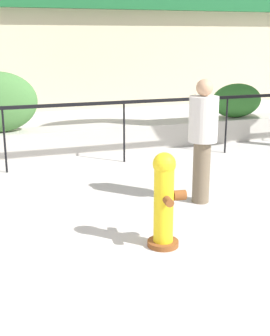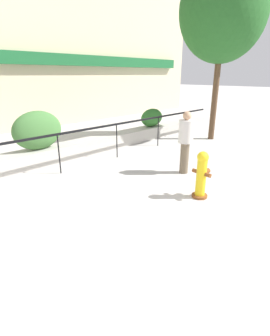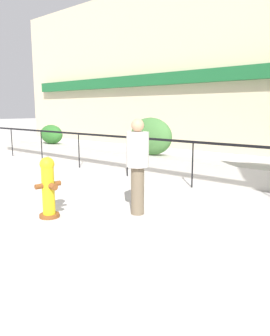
{
  "view_description": "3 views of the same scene",
  "coord_description": "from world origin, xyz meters",
  "px_view_note": "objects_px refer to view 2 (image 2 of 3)",
  "views": [
    {
      "loc": [
        -0.48,
        -3.18,
        2.27
      ],
      "look_at": [
        1.68,
        2.97,
        0.43
      ],
      "focal_mm": 50.0,
      "sensor_mm": 36.0,
      "label": 1
    },
    {
      "loc": [
        -3.49,
        -1.47,
        2.65
      ],
      "look_at": [
        0.9,
        2.83,
        0.45
      ],
      "focal_mm": 28.0,
      "sensor_mm": 36.0,
      "label": 2
    },
    {
      "loc": [
        6.22,
        -1.95,
        1.88
      ],
      "look_at": [
        2.05,
        2.87,
        0.75
      ],
      "focal_mm": 35.0,
      "sensor_mm": 36.0,
      "label": 3
    }
  ],
  "objects_px": {
    "fire_hydrant": "(202,174)",
    "pedestrian": "(186,139)",
    "hedge_bush_1": "(38,130)",
    "hedge_bush_2": "(152,118)",
    "street_tree": "(223,11)"
  },
  "relations": [
    {
      "from": "hedge_bush_1",
      "to": "street_tree",
      "type": "bearing_deg",
      "value": -16.4
    },
    {
      "from": "fire_hydrant",
      "to": "hedge_bush_1",
      "type": "bearing_deg",
      "value": 106.94
    },
    {
      "from": "hedge_bush_2",
      "to": "fire_hydrant",
      "type": "relative_size",
      "value": 1.14
    },
    {
      "from": "street_tree",
      "to": "pedestrian",
      "type": "relative_size",
      "value": 3.89
    },
    {
      "from": "hedge_bush_1",
      "to": "pedestrian",
      "type": "bearing_deg",
      "value": -54.92
    },
    {
      "from": "hedge_bush_2",
      "to": "fire_hydrant",
      "type": "xyz_separation_m",
      "value": [
        -3.75,
        -4.73,
        -0.33
      ]
    },
    {
      "from": "hedge_bush_2",
      "to": "pedestrian",
      "type": "height_order",
      "value": "pedestrian"
    },
    {
      "from": "street_tree",
      "to": "pedestrian",
      "type": "distance_m",
      "value": 6.01
    },
    {
      "from": "hedge_bush_1",
      "to": "hedge_bush_2",
      "type": "xyz_separation_m",
      "value": [
        5.19,
        0.0,
        -0.19
      ]
    },
    {
      "from": "hedge_bush_2",
      "to": "fire_hydrant",
      "type": "bearing_deg",
      "value": -128.43
    },
    {
      "from": "pedestrian",
      "to": "hedge_bush_1",
      "type": "bearing_deg",
      "value": 125.08
    },
    {
      "from": "fire_hydrant",
      "to": "pedestrian",
      "type": "relative_size",
      "value": 0.62
    },
    {
      "from": "hedge_bush_2",
      "to": "hedge_bush_1",
      "type": "bearing_deg",
      "value": 180.0
    },
    {
      "from": "hedge_bush_2",
      "to": "street_tree",
      "type": "xyz_separation_m",
      "value": [
        1.63,
        -2.01,
        3.98
      ]
    },
    {
      "from": "pedestrian",
      "to": "hedge_bush_2",
      "type": "bearing_deg",
      "value": 52.88
    }
  ]
}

